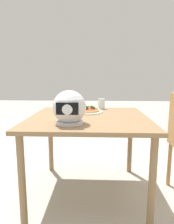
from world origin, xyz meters
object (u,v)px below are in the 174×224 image
object	(u,v)px
pizza	(86,110)
motorcycle_helmet	(69,108)
drinking_glass	(101,104)
dining_table	(89,126)

from	to	relation	value
pizza	motorcycle_helmet	distance (m)	0.49
motorcycle_helmet	drinking_glass	bearing A→B (deg)	-109.99
dining_table	pizza	bearing A→B (deg)	-80.91
dining_table	pizza	world-z (taller)	pizza
pizza	drinking_glass	world-z (taller)	drinking_glass
pizza	drinking_glass	distance (m)	0.25
dining_table	drinking_glass	xyz separation A→B (m)	(-0.12, -0.40, 0.13)
dining_table	drinking_glass	size ratio (longest dim) A/B	9.21
dining_table	pizza	xyz separation A→B (m)	(0.03, -0.20, 0.11)
motorcycle_helmet	drinking_glass	size ratio (longest dim) A/B	2.21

